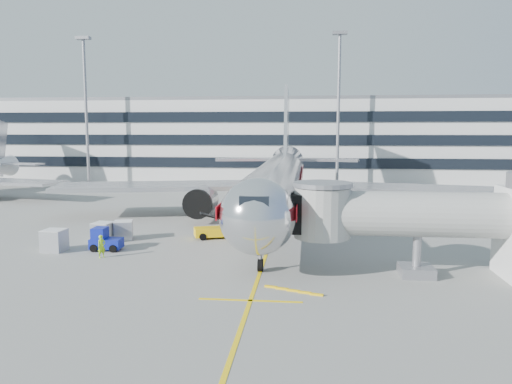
# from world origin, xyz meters

# --- Properties ---
(ground) EXTENTS (180.00, 180.00, 0.00)m
(ground) POSITION_xyz_m (0.00, 0.00, 0.00)
(ground) COLOR gray
(ground) RESTS_ON ground
(lead_in_line) EXTENTS (0.25, 70.00, 0.01)m
(lead_in_line) POSITION_xyz_m (0.00, 10.00, 0.01)
(lead_in_line) COLOR yellow
(lead_in_line) RESTS_ON ground
(stop_bar) EXTENTS (6.00, 0.25, 0.01)m
(stop_bar) POSITION_xyz_m (0.00, -14.00, 0.01)
(stop_bar) COLOR yellow
(stop_bar) RESTS_ON ground
(main_jet) EXTENTS (50.95, 48.70, 16.06)m
(main_jet) POSITION_xyz_m (0.00, 11.72, 4.23)
(main_jet) COLOR silver
(main_jet) RESTS_ON ground
(jet_bridge) EXTENTS (17.80, 4.50, 7.00)m
(jet_bridge) POSITION_xyz_m (12.18, -8.00, 3.87)
(jet_bridge) COLOR silver
(jet_bridge) RESTS_ON ground
(terminal) EXTENTS (150.00, 24.25, 15.60)m
(terminal) POSITION_xyz_m (0.00, 57.95, 7.80)
(terminal) COLOR silver
(terminal) RESTS_ON ground
(light_mast_west) EXTENTS (2.40, 1.20, 25.45)m
(light_mast_west) POSITION_xyz_m (-35.00, 42.00, 14.88)
(light_mast_west) COLOR gray
(light_mast_west) RESTS_ON ground
(light_mast_centre) EXTENTS (2.40, 1.20, 25.45)m
(light_mast_centre) POSITION_xyz_m (8.00, 42.00, 14.88)
(light_mast_centre) COLOR gray
(light_mast_centre) RESTS_ON ground
(belt_loader) EXTENTS (5.06, 3.12, 2.37)m
(belt_loader) POSITION_xyz_m (-4.64, 2.47, 0.67)
(belt_loader) COLOR yellow
(belt_loader) RESTS_ON ground
(baggage_tug) EXTENTS (2.52, 1.65, 1.86)m
(baggage_tug) POSITION_xyz_m (-13.21, -3.21, 0.81)
(baggage_tug) COLOR #0D1B98
(baggage_tug) RESTS_ON ground
(cargo_container_left) EXTENTS (1.73, 1.73, 1.77)m
(cargo_container_left) POSITION_xyz_m (-17.09, -3.96, 0.89)
(cargo_container_left) COLOR #B7BABF
(cargo_container_left) RESTS_ON ground
(cargo_container_right) EXTENTS (1.95, 1.95, 1.68)m
(cargo_container_right) POSITION_xyz_m (-13.15, 0.87, 0.84)
(cargo_container_right) COLOR #B7BABF
(cargo_container_right) RESTS_ON ground
(cargo_container_front) EXTENTS (1.79, 1.79, 1.69)m
(cargo_container_front) POSITION_xyz_m (-14.62, -0.12, 0.85)
(cargo_container_front) COLOR #B7BABF
(cargo_container_front) RESTS_ON ground
(ramp_worker) EXTENTS (0.73, 0.77, 1.76)m
(ramp_worker) POSITION_xyz_m (-12.45, -5.54, 0.88)
(ramp_worker) COLOR #9BD816
(ramp_worker) RESTS_ON ground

